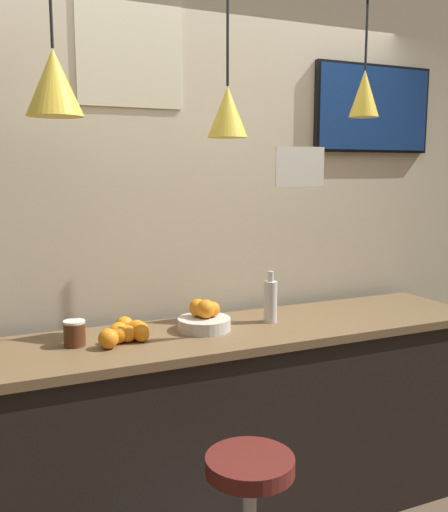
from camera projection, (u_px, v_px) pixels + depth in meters
name	position (u px, v px, depth m)	size (l,w,h in m)	color
back_wall	(192.00, 223.00, 2.96)	(8.00, 0.06, 2.90)	beige
service_counter	(224.00, 429.00, 2.73)	(2.69, 0.61, 0.98)	black
fruit_bowl	(204.00, 318.00, 2.66)	(0.25, 0.25, 0.15)	beige
orange_pile	(126.00, 332.00, 2.48)	(0.23, 0.25, 0.09)	orange
juice_bottle	(270.00, 301.00, 2.79)	(0.07, 0.07, 0.25)	silver
spread_jar	(75.00, 333.00, 2.41)	(0.09, 0.09, 0.11)	#562D19
pendant_lamp_left	(54.00, 82.00, 2.17)	(0.22, 0.22, 0.88)	black
pendant_lamp_middle	(228.00, 111.00, 2.48)	(0.18, 0.18, 0.94)	black
pendant_lamp_right	(364.00, 92.00, 2.76)	(0.15, 0.15, 0.83)	black
mounted_tv	(373.00, 109.00, 3.27)	(0.78, 0.04, 0.49)	black
hanging_menu_board	(300.00, 167.00, 2.45)	(0.24, 0.01, 0.17)	silver
wall_poster	(130.00, 46.00, 2.67)	(0.51, 0.01, 0.56)	beige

